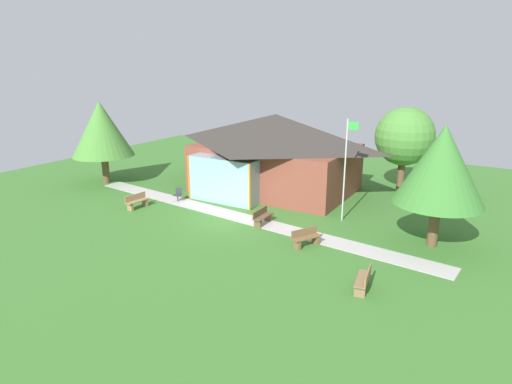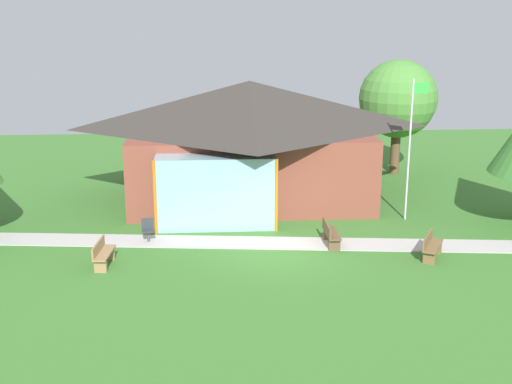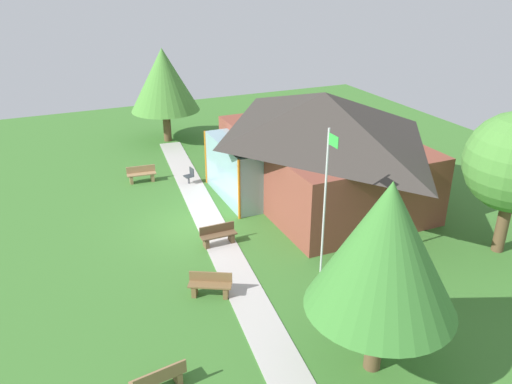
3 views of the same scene
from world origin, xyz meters
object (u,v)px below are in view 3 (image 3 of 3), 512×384
object	(u,v)px
pavilion	(319,144)
bench_mid_left	(142,175)
tree_east_hedge	(385,248)
bench_lawn_far_right	(159,379)
bench_mid_right	(210,285)
patio_chair_west	(190,176)
tree_west_hedge	(164,80)
flagpole	(326,197)
bench_rear_near_path	(218,235)

from	to	relation	value
pavilion	bench_mid_left	xyz separation A→B (m)	(-5.25, -7.57, -2.29)
tree_east_hedge	bench_lawn_far_right	bearing A→B (deg)	-105.05
bench_mid_right	patio_chair_west	bearing A→B (deg)	-74.66
tree_west_hedge	flagpole	bearing A→B (deg)	3.86
flagpole	tree_east_hedge	bearing A→B (deg)	-13.60
bench_mid_right	patio_chair_west	size ratio (longest dim) A/B	1.78
patio_chair_west	bench_rear_near_path	bearing A→B (deg)	162.92
pavilion	flagpole	size ratio (longest dim) A/B	1.98
patio_chair_west	tree_west_hedge	bearing A→B (deg)	-16.29
bench_lawn_far_right	flagpole	bearing A→B (deg)	16.82
pavilion	bench_mid_left	world-z (taller)	pavilion
bench_lawn_far_right	tree_west_hedge	world-z (taller)	tree_west_hedge
bench_mid_right	bench_mid_left	size ratio (longest dim) A/B	1.00
bench_mid_right	flagpole	bearing A→B (deg)	-155.98
bench_lawn_far_right	bench_rear_near_path	bearing A→B (deg)	50.14
pavilion	bench_lawn_far_right	xyz separation A→B (m)	(9.46, -10.30, -2.29)
bench_mid_right	tree_west_hedge	world-z (taller)	tree_west_hedge
pavilion	tree_east_hedge	xyz separation A→B (m)	(11.02, -4.51, 1.25)
tree_west_hedge	tree_east_hedge	bearing A→B (deg)	0.03
patio_chair_west	tree_west_hedge	xyz separation A→B (m)	(-7.45, 0.80, 3.53)
pavilion	patio_chair_west	xyz separation A→B (m)	(-3.96, -5.33, -2.27)
bench_mid_left	patio_chair_west	world-z (taller)	patio_chair_west
bench_mid_right	patio_chair_west	world-z (taller)	patio_chair_west
flagpole	bench_mid_left	size ratio (longest dim) A/B	3.66
bench_lawn_far_right	patio_chair_west	world-z (taller)	patio_chair_west
bench_rear_near_path	tree_west_hedge	xyz separation A→B (m)	(-14.02, 1.60, 3.54)
flagpole	bench_rear_near_path	bearing A→B (deg)	-141.87
bench_rear_near_path	bench_mid_left	size ratio (longest dim) A/B	0.98
bench_lawn_far_right	bench_mid_left	xyz separation A→B (m)	(-14.71, 2.73, 0.00)
bench_mid_left	tree_east_hedge	size ratio (longest dim) A/B	0.26
bench_mid_left	tree_west_hedge	xyz separation A→B (m)	(-6.16, 3.04, 3.54)
patio_chair_west	tree_east_hedge	size ratio (longest dim) A/B	0.15
pavilion	flagpole	world-z (taller)	flagpole
flagpole	bench_lawn_far_right	xyz separation A→B (m)	(3.29, -6.97, -2.69)
bench_lawn_far_right	tree_west_hedge	bearing A→B (deg)	66.03
bench_lawn_far_right	bench_mid_right	bearing A→B (deg)	44.65
bench_rear_near_path	bench_mid_left	xyz separation A→B (m)	(-7.86, -1.44, 0.00)
tree_west_hedge	bench_mid_left	bearing A→B (deg)	-26.30
tree_west_hedge	bench_rear_near_path	bearing A→B (deg)	-6.52
tree_east_hedge	bench_mid_left	bearing A→B (deg)	-169.35
flagpole	bench_lawn_far_right	size ratio (longest dim) A/B	3.62
bench_mid_right	bench_mid_left	xyz separation A→B (m)	(-11.09, 0.02, 0.00)
bench_rear_near_path	bench_lawn_far_right	size ratio (longest dim) A/B	0.97
bench_mid_right	patio_chair_west	distance (m)	10.06
bench_mid_right	tree_west_hedge	distance (m)	17.88
pavilion	bench_mid_left	bearing A→B (deg)	-124.75
bench_rear_near_path	bench_mid_left	world-z (taller)	same
bench_mid_right	bench_lawn_far_right	bearing A→B (deg)	81.49
tree_east_hedge	pavilion	bearing A→B (deg)	157.74
patio_chair_west	tree_west_hedge	size ratio (longest dim) A/B	0.15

